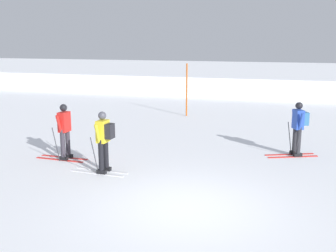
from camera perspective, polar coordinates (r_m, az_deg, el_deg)
name	(u,v)px	position (r m, az deg, el deg)	size (l,w,h in m)	color
ground_plane	(186,207)	(9.01, 2.50, -11.38)	(120.00, 120.00, 0.00)	white
far_snow_ridge	(258,82)	(29.44, 12.60, 6.05)	(80.00, 8.81, 1.25)	white
skier_yellow	(104,139)	(11.05, -9.06, -1.83)	(1.62, 1.00, 1.71)	silver
skier_red	(64,130)	(12.56, -14.43, -0.56)	(1.61, 1.00, 1.71)	red
skier_blue	(298,126)	(13.17, 17.92, -0.02)	(1.62, 0.97, 1.71)	red
trail_marker_pole	(187,90)	(19.21, 2.65, 5.10)	(0.07, 0.07, 2.50)	#C65614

